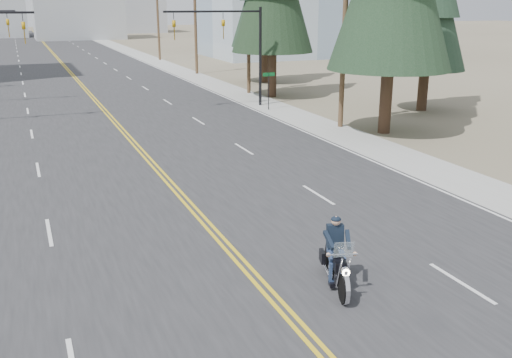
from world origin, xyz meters
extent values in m
cube|color=#303033|center=(0.00, 70.00, 0.01)|extent=(20.00, 200.00, 0.01)
cube|color=#A5A5A0|center=(11.50, 70.00, 0.01)|extent=(3.00, 200.00, 0.01)
imported|color=#BF8C0C|center=(-4.70, 32.00, 6.05)|extent=(0.21, 0.26, 1.30)
cylinder|color=black|center=(11.00, 32.00, 3.50)|extent=(0.20, 0.20, 7.00)
cylinder|color=black|center=(7.50, 32.00, 6.70)|extent=(7.00, 0.14, 0.14)
imported|color=#BF8C0C|center=(8.20, 32.00, 6.05)|extent=(0.21, 0.26, 1.30)
imported|color=#BF8C0C|center=(4.70, 32.00, 6.05)|extent=(0.21, 0.26, 1.30)
imported|color=#BF8C0C|center=(-5.60, 40.00, 6.05)|extent=(0.21, 0.26, 1.30)
cylinder|color=black|center=(10.80, 30.00, 1.30)|extent=(0.06, 0.06, 2.60)
cube|color=#0C5926|center=(10.80, 30.00, 2.50)|extent=(0.90, 0.03, 0.25)
cylinder|color=brown|center=(12.50, 23.00, 5.75)|extent=(0.30, 0.30, 11.50)
cylinder|color=brown|center=(12.50, 38.00, 5.50)|extent=(0.30, 0.30, 11.00)
cylinder|color=brown|center=(12.50, 53.00, 5.75)|extent=(0.30, 0.30, 11.50)
cylinder|color=brown|center=(12.50, 70.00, 5.50)|extent=(0.30, 0.30, 11.00)
cube|color=#ADB2B7|center=(8.00, 125.00, 7.00)|extent=(18.00, 14.00, 14.00)
cube|color=#B7BCC6|center=(25.00, 150.00, 6.00)|extent=(14.00, 14.00, 12.00)
cylinder|color=#382619|center=(14.00, 20.60, 1.82)|extent=(0.71, 0.71, 3.65)
cylinder|color=#382619|center=(20.74, 25.78, 1.42)|extent=(0.62, 0.62, 2.84)
cone|color=black|center=(20.74, 25.78, 7.11)|extent=(5.33, 5.33, 8.53)
cylinder|color=#382619|center=(13.50, 35.46, 1.78)|extent=(0.62, 0.62, 3.56)
cylinder|color=#382619|center=(16.48, 43.86, 1.68)|extent=(0.79, 0.79, 3.37)
camera|label=1|loc=(-5.38, -6.62, 7.19)|focal=40.00mm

